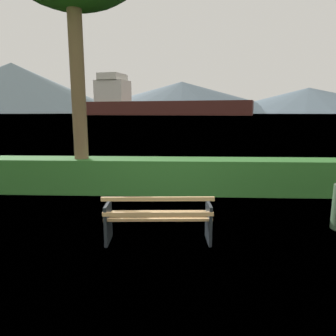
# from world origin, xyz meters

# --- Properties ---
(ground_plane) EXTENTS (1400.00, 1400.00, 0.00)m
(ground_plane) POSITION_xyz_m (0.00, 0.00, 0.00)
(ground_plane) COLOR #567A38
(water_surface) EXTENTS (620.00, 620.00, 0.00)m
(water_surface) POSITION_xyz_m (0.00, 307.09, 0.00)
(water_surface) COLOR slate
(water_surface) RESTS_ON ground_plane
(park_bench) EXTENTS (1.81, 0.66, 0.87)m
(park_bench) POSITION_xyz_m (0.00, -0.06, 0.43)
(park_bench) COLOR tan
(park_bench) RESTS_ON ground_plane
(hedge_row) EXTENTS (12.32, 0.87, 0.94)m
(hedge_row) POSITION_xyz_m (0.00, 3.22, 0.47)
(hedge_row) COLOR #2D6B28
(hedge_row) RESTS_ON ground_plane
(cargo_ship_large) EXTENTS (119.36, 48.94, 28.70)m
(cargo_ship_large) POSITION_xyz_m (-21.21, 210.33, 8.02)
(cargo_ship_large) COLOR #471E19
(cargo_ship_large) RESTS_ON water_surface
(distant_hills) EXTENTS (897.88, 425.56, 88.93)m
(distant_hills) POSITION_xyz_m (-112.07, 559.17, 35.16)
(distant_hills) COLOR slate
(distant_hills) RESTS_ON ground_plane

